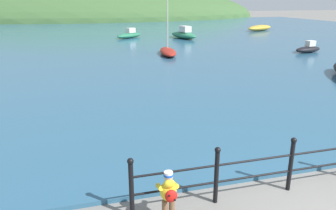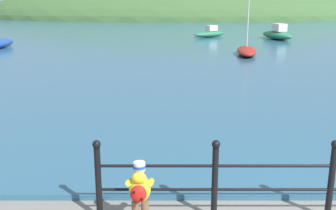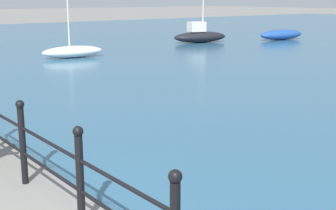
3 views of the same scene
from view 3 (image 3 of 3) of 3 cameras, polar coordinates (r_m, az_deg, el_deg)
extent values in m
cylinder|color=black|center=(6.84, -17.28, -4.81)|extent=(0.09, 0.09, 1.10)
sphere|color=black|center=(6.68, -17.62, 0.08)|extent=(0.12, 0.12, 0.12)
cylinder|color=black|center=(5.39, -10.65, -9.29)|extent=(0.09, 0.09, 1.10)
sphere|color=black|center=(5.19, -10.92, -3.17)|extent=(0.12, 0.12, 0.12)
sphere|color=black|center=(3.85, 0.89, -8.71)|extent=(0.12, 0.12, 0.12)
cylinder|color=black|center=(5.29, -10.77, -6.59)|extent=(6.71, 0.04, 0.04)
cylinder|color=black|center=(5.43, -10.60, -10.27)|extent=(6.71, 0.04, 0.04)
ellipsoid|color=black|center=(26.46, 3.94, 8.28)|extent=(1.81, 3.38, 0.60)
cube|color=silver|center=(26.30, 3.50, 9.51)|extent=(0.81, 1.01, 0.54)
ellipsoid|color=silver|center=(20.09, -11.53, 6.38)|extent=(1.24, 2.69, 0.49)
cylinder|color=beige|center=(19.95, -12.06, 10.01)|extent=(0.07, 0.07, 2.07)
ellipsoid|color=#1E4793|center=(28.86, 13.65, 8.34)|extent=(1.38, 3.27, 0.60)
camera|label=1|loc=(9.14, -59.55, 15.11)|focal=35.00mm
camera|label=2|loc=(7.41, -62.96, 10.14)|focal=42.00mm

